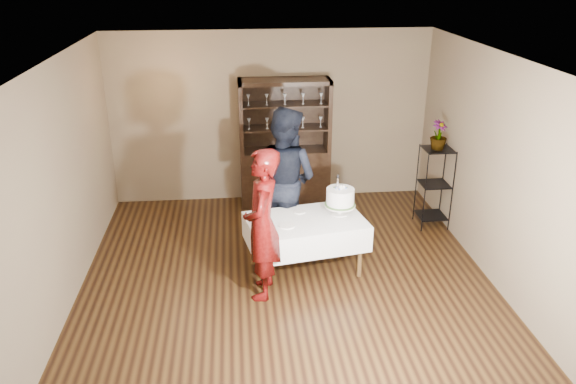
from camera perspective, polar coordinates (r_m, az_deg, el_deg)
The scene contains 14 objects.
floor at distance 7.14m, azimuth -0.23°, elevation -8.33°, with size 5.00×5.00×0.00m, color black.
ceiling at distance 6.19m, azimuth -0.27°, elevation 13.57°, with size 5.00×5.00×0.00m, color white.
back_wall at distance 8.92m, azimuth -1.78°, elevation 7.57°, with size 5.00×0.02×2.70m, color brown.
wall_left at distance 6.80m, azimuth -21.72°, elevation 0.96°, with size 0.02×5.00×2.70m, color brown.
wall_right at distance 7.21m, azimuth 19.96°, elevation 2.42°, with size 0.02×5.00×2.70m, color brown.
china_hutch at distance 8.91m, azimuth -0.33°, elevation 2.93°, with size 1.40×0.48×2.00m.
plant_etagere at distance 8.40m, azimuth 14.64°, elevation 0.79°, with size 0.42×0.42×1.20m.
cake_table at distance 6.98m, azimuth 1.78°, elevation -4.05°, with size 1.56×1.12×0.71m.
woman at distance 6.35m, azimuth -2.63°, elevation -3.34°, with size 0.65×0.43×1.80m, color #380506.
man at distance 7.41m, azimuth -0.39°, elevation 1.30°, with size 0.95×0.74×1.96m, color black.
cake at distance 6.99m, azimuth 5.32°, elevation -0.64°, with size 0.39×0.39×0.54m.
plate_near at distance 6.73m, azimuth -0.11°, elevation -3.43°, with size 0.19×0.19×0.01m, color white.
plate_far at distance 7.10m, azimuth 1.17°, elevation -1.98°, with size 0.16×0.16×0.01m, color white.
potted_plant at distance 8.14m, azimuth 15.06°, elevation 5.60°, with size 0.23×0.23×0.41m, color #3E622F.
Camera 1 is at (-0.57, -6.09, 3.70)m, focal length 35.00 mm.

